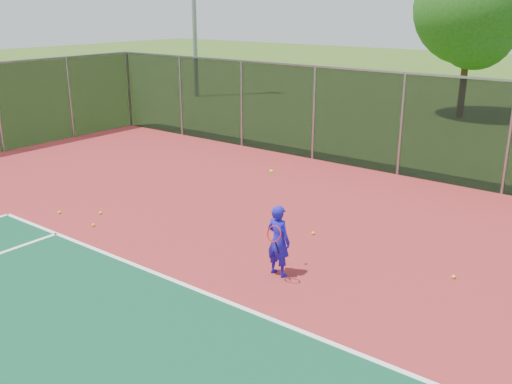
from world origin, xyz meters
TOP-DOWN VIEW (x-y plane):
  - court_apron at (0.00, 2.00)m, footprint 30.00×20.00m
  - fence_back at (0.00, 12.00)m, footprint 30.00×0.06m
  - tennis_player at (-1.96, 4.39)m, footprint 0.59×0.60m
  - practice_ball_0 at (-6.74, 3.80)m, footprint 0.07×0.07m
  - practice_ball_1 at (-2.48, 6.46)m, footprint 0.07×0.07m
  - practice_ball_2 at (-7.26, 4.40)m, footprint 0.07×0.07m
  - practice_ball_4 at (-8.08, 3.81)m, footprint 0.07×0.07m
  - practice_ball_5 at (0.73, 6.26)m, footprint 0.07×0.07m
  - tree_back_left at (-4.61, 22.33)m, footprint 4.91×4.91m

SIDE VIEW (x-z plane):
  - court_apron at x=0.00m, z-range 0.00..0.02m
  - practice_ball_0 at x=-6.74m, z-range 0.02..0.09m
  - practice_ball_1 at x=-2.48m, z-range 0.02..0.09m
  - practice_ball_2 at x=-7.26m, z-range 0.02..0.09m
  - practice_ball_4 at x=-8.08m, z-range 0.02..0.09m
  - practice_ball_5 at x=0.73m, z-range 0.02..0.09m
  - tennis_player at x=-1.96m, z-range -0.28..1.71m
  - fence_back at x=0.00m, z-range 0.05..3.08m
  - tree_back_left at x=-4.61m, z-range 0.92..8.13m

